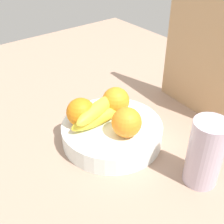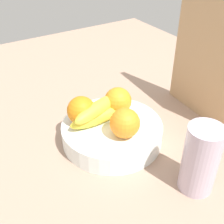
{
  "view_description": "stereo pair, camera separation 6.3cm",
  "coord_description": "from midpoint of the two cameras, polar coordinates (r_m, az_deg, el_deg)",
  "views": [
    {
      "loc": [
        47.26,
        -39.16,
        52.54
      ],
      "look_at": [
        -1.87,
        -0.94,
        9.42
      ],
      "focal_mm": 46.57,
      "sensor_mm": 36.0,
      "label": 1
    },
    {
      "loc": [
        50.85,
        -34.03,
        52.54
      ],
      "look_at": [
        -1.87,
        -0.94,
        9.42
      ],
      "focal_mm": 46.57,
      "sensor_mm": 36.0,
      "label": 2
    }
  ],
  "objects": [
    {
      "name": "ground_plane",
      "position": [
        0.82,
        -0.87,
        -6.74
      ],
      "size": [
        180.0,
        140.0,
        3.0
      ],
      "primitive_type": "cube",
      "color": "#A1816D"
    },
    {
      "name": "fruit_bowl",
      "position": [
        0.8,
        -2.25,
        -4.03
      ],
      "size": [
        27.3,
        27.3,
        5.42
      ],
      "primitive_type": "cylinder",
      "color": "white",
      "rests_on": "ground_plane"
    },
    {
      "name": "cutting_board",
      "position": [
        0.88,
        15.41,
        10.4
      ],
      "size": [
        28.06,
        3.62,
        36.0
      ],
      "primitive_type": "cube",
      "rotation": [
        0.0,
        0.0,
        -0.07
      ],
      "color": "tan",
      "rests_on": "ground_plane"
    },
    {
      "name": "thermos_tumbler",
      "position": [
        0.67,
        15.31,
        -7.86
      ],
      "size": [
        7.91,
        7.91,
        16.8
      ],
      "primitive_type": "cylinder",
      "color": "#C0AFC3",
      "rests_on": "ground_plane"
    },
    {
      "name": "orange_front_left",
      "position": [
        0.72,
        0.42,
        -2.1
      ],
      "size": [
        7.67,
        7.67,
        7.67
      ],
      "primitive_type": "sphere",
      "color": "orange",
      "rests_on": "fruit_bowl"
    },
    {
      "name": "orange_center",
      "position": [
        0.77,
        -8.46,
        -0.11
      ],
      "size": [
        7.67,
        7.67,
        7.67
      ],
      "primitive_type": "sphere",
      "color": "orange",
      "rests_on": "fruit_bowl"
    },
    {
      "name": "orange_front_right",
      "position": [
        0.8,
        -1.47,
        2.17
      ],
      "size": [
        7.67,
        7.67,
        7.67
      ],
      "primitive_type": "sphere",
      "color": "orange",
      "rests_on": "fruit_bowl"
    },
    {
      "name": "banana_bunch",
      "position": [
        0.77,
        -5.07,
        -0.32
      ],
      "size": [
        9.07,
        17.44,
        6.2
      ],
      "color": "yellow",
      "rests_on": "fruit_bowl"
    }
  ]
}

